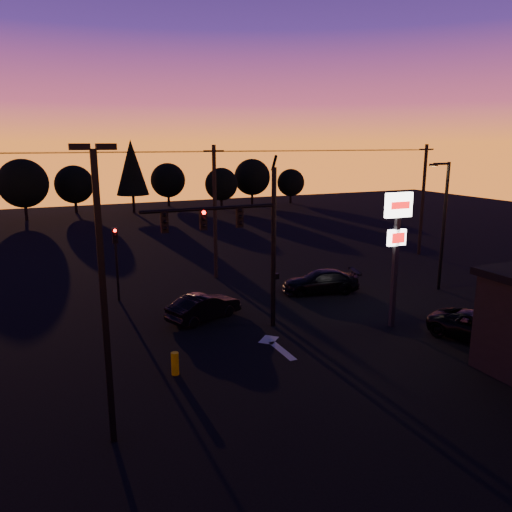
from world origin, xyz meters
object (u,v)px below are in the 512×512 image
at_px(secondary_signal, 116,253).
at_px(parking_lot_light, 102,279).
at_px(pylon_sign, 397,231).
at_px(bollard, 175,364).
at_px(traffic_signal_mast, 244,233).
at_px(suv_parked, 482,328).
at_px(car_right, 320,281).
at_px(car_mid, 204,307).
at_px(streetlight, 443,221).

height_order(secondary_signal, parking_lot_light, parking_lot_light).
distance_m(pylon_sign, bollard, 12.36).
xyz_separation_m(parking_lot_light, pylon_sign, (14.50, 4.50, -0.36)).
distance_m(traffic_signal_mast, suv_parked, 12.06).
bearing_deg(suv_parked, pylon_sign, 107.07).
height_order(parking_lot_light, car_right, parking_lot_light).
relative_size(parking_lot_light, bollard, 9.70).
xyz_separation_m(secondary_signal, suv_parked, (14.54, -13.35, -2.19)).
relative_size(car_mid, suv_parked, 0.86).
distance_m(car_mid, suv_parked, 13.70).
relative_size(pylon_sign, streetlight, 0.85).
bearing_deg(streetlight, parking_lot_light, -158.35).
bearing_deg(parking_lot_light, pylon_sign, 17.23).
height_order(streetlight, bollard, streetlight).
relative_size(secondary_signal, pylon_sign, 0.64).
xyz_separation_m(secondary_signal, car_right, (11.76, -3.45, -2.17)).
relative_size(parking_lot_light, streetlight, 1.14).
xyz_separation_m(secondary_signal, car_mid, (3.61, -5.10, -2.18)).
bearing_deg(car_mid, pylon_sign, -142.38).
relative_size(secondary_signal, car_mid, 1.05).
bearing_deg(traffic_signal_mast, suv_parked, -31.27).
bearing_deg(streetlight, suv_parked, -120.68).
bearing_deg(car_mid, streetlight, -115.46).
xyz_separation_m(parking_lot_light, streetlight, (21.41, 8.50, -0.85)).
relative_size(pylon_sign, car_mid, 1.64).
height_order(parking_lot_light, pylon_sign, parking_lot_light).
height_order(traffic_signal_mast, streetlight, traffic_signal_mast).
bearing_deg(secondary_signal, bollard, -87.40).
distance_m(secondary_signal, streetlight, 19.89).
relative_size(parking_lot_light, car_right, 1.91).
relative_size(secondary_signal, suv_parked, 0.90).
bearing_deg(secondary_signal, car_mid, -54.69).
bearing_deg(parking_lot_light, traffic_signal_mast, 43.37).
xyz_separation_m(pylon_sign, car_mid, (-8.39, 4.89, -4.23)).
distance_m(secondary_signal, parking_lot_light, 14.90).
relative_size(pylon_sign, bollard, 7.22).
xyz_separation_m(streetlight, car_right, (-7.15, 2.53, -3.73)).
height_order(secondary_signal, car_right, secondary_signal).
distance_m(parking_lot_light, bollard, 6.75).
bearing_deg(bollard, traffic_signal_mast, 36.81).
xyz_separation_m(pylon_sign, streetlight, (6.91, 4.00, -0.49)).
bearing_deg(bollard, secondary_signal, 92.60).
relative_size(traffic_signal_mast, pylon_sign, 1.26).
distance_m(traffic_signal_mast, car_right, 9.02).
xyz_separation_m(secondary_signal, parking_lot_light, (-2.50, -14.49, 2.41)).
relative_size(secondary_signal, parking_lot_light, 0.48).
height_order(bollard, car_mid, car_mid).
relative_size(secondary_signal, bollard, 4.62).
relative_size(traffic_signal_mast, parking_lot_light, 0.94).
bearing_deg(bollard, car_right, 33.09).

